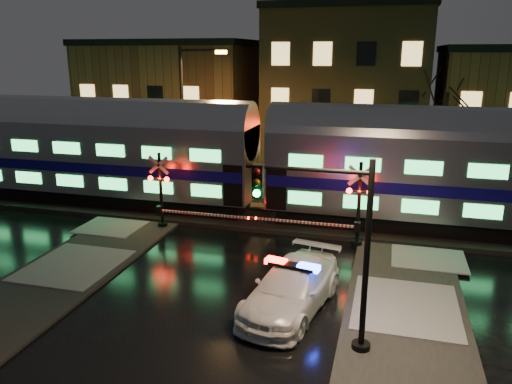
# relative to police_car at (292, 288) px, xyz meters

# --- Properties ---
(ground) EXTENTS (120.00, 120.00, 0.00)m
(ground) POSITION_rel_police_car_xyz_m (-2.72, 3.95, -0.79)
(ground) COLOR black
(ground) RESTS_ON ground
(ballast) EXTENTS (90.00, 4.20, 0.24)m
(ballast) POSITION_rel_police_car_xyz_m (-2.72, 8.95, -0.67)
(ballast) COLOR black
(ballast) RESTS_ON ground
(sidewalk_left) EXTENTS (4.00, 20.00, 0.12)m
(sidewalk_left) POSITION_rel_police_car_xyz_m (-9.22, -2.05, -0.73)
(sidewalk_left) COLOR #2D2D2D
(sidewalk_left) RESTS_ON ground
(sidewalk_right) EXTENTS (4.00, 20.00, 0.12)m
(sidewalk_right) POSITION_rel_police_car_xyz_m (3.78, -2.05, -0.73)
(sidewalk_right) COLOR #2D2D2D
(sidewalk_right) RESTS_ON ground
(building_left) EXTENTS (14.00, 10.00, 9.00)m
(building_left) POSITION_rel_police_car_xyz_m (-15.72, 25.95, 3.71)
(building_left) COLOR brown
(building_left) RESTS_ON ground
(building_mid) EXTENTS (12.00, 11.00, 11.50)m
(building_mid) POSITION_rel_police_car_xyz_m (-0.72, 26.45, 4.96)
(building_mid) COLOR brown
(building_mid) RESTS_ON ground
(train) EXTENTS (51.00, 3.12, 5.92)m
(train) POSITION_rel_police_car_xyz_m (-3.36, 8.95, 2.59)
(train) COLOR black
(train) RESTS_ON ballast
(police_car) EXTENTS (3.17, 5.72, 1.74)m
(police_car) POSITION_rel_police_car_xyz_m (0.00, 0.00, 0.00)
(police_car) COLOR white
(police_car) RESTS_ON ground
(crossing_signal_right) EXTENTS (5.53, 0.64, 3.92)m
(crossing_signal_right) POSITION_rel_police_car_xyz_m (1.38, 6.26, 0.83)
(crossing_signal_right) COLOR black
(crossing_signal_right) RESTS_ON ground
(crossing_signal_left) EXTENTS (5.41, 0.64, 3.83)m
(crossing_signal_left) POSITION_rel_police_car_xyz_m (-7.46, 6.25, 0.79)
(crossing_signal_left) COLOR black
(crossing_signal_left) RESTS_ON ground
(traffic_light) EXTENTS (3.74, 0.69, 5.78)m
(traffic_light) POSITION_rel_police_car_xyz_m (1.57, -2.02, 2.28)
(traffic_light) COLOR black
(traffic_light) RESTS_ON ground
(streetlight) EXTENTS (2.95, 0.31, 8.84)m
(streetlight) POSITION_rel_police_car_xyz_m (-9.09, 12.95, 4.30)
(streetlight) COLOR black
(streetlight) RESTS_ON ground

